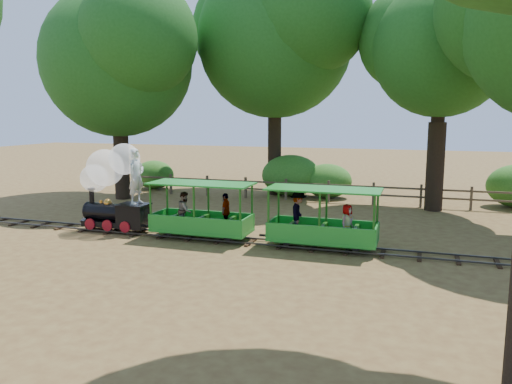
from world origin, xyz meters
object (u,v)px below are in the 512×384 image
(carriage_front, at_px, (202,216))
(carriage_rear, at_px, (317,222))
(locomotive, at_px, (112,181))
(fence, at_px, (307,189))

(carriage_front, xyz_separation_m, carriage_rear, (3.74, 0.03, 0.05))
(locomotive, bearing_deg, fence, 57.73)
(fence, bearing_deg, carriage_rear, -75.38)
(locomotive, height_order, carriage_front, locomotive)
(carriage_front, relative_size, carriage_rear, 1.00)
(carriage_front, distance_m, carriage_rear, 3.74)
(locomotive, bearing_deg, carriage_rear, -0.39)
(locomotive, relative_size, fence, 0.17)
(fence, bearing_deg, locomotive, -122.27)
(carriage_front, xyz_separation_m, fence, (1.66, 8.01, -0.18))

